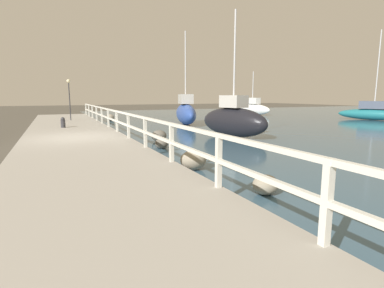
% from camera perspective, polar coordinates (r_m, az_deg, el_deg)
% --- Properties ---
extents(ground_plane, '(120.00, 120.00, 0.00)m').
position_cam_1_polar(ground_plane, '(13.73, -21.26, -0.13)').
color(ground_plane, '#4C473D').
extents(dock_walkway, '(4.22, 36.00, 0.32)m').
position_cam_1_polar(dock_walkway, '(13.70, -21.30, 0.53)').
color(dock_walkway, '#9E998E').
rests_on(dock_walkway, ground).
extents(railing, '(0.10, 32.50, 1.05)m').
position_cam_1_polar(railing, '(13.87, -13.19, 4.62)').
color(railing, silver).
rests_on(railing, dock_walkway).
extents(boulder_far_strip, '(0.54, 0.49, 0.41)m').
position_cam_1_polar(boulder_far_strip, '(11.92, -5.82, 0.12)').
color(boulder_far_strip, '#666056').
rests_on(boulder_far_strip, ground).
extents(boulder_upstream, '(0.69, 0.62, 0.52)m').
position_cam_1_polar(boulder_upstream, '(13.80, -6.29, 1.57)').
color(boulder_upstream, '#666056').
rests_on(boulder_upstream, ground).
extents(boulder_downstream, '(0.74, 0.67, 0.56)m').
position_cam_1_polar(boulder_downstream, '(8.44, 0.24, -3.06)').
color(boulder_downstream, gray).
rests_on(boulder_downstream, ground).
extents(boulder_mid_strip, '(0.72, 0.65, 0.54)m').
position_cam_1_polar(boulder_mid_strip, '(26.23, -15.38, 4.88)').
color(boulder_mid_strip, gray).
rests_on(boulder_mid_strip, ground).
extents(boulder_water_edge, '(0.57, 0.51, 0.42)m').
position_cam_1_polar(boulder_water_edge, '(6.54, 13.83, -7.54)').
color(boulder_water_edge, gray).
rests_on(boulder_water_edge, ground).
extents(mooring_bollard, '(0.24, 0.24, 0.58)m').
position_cam_1_polar(mooring_bollard, '(18.17, -23.36, 3.80)').
color(mooring_bollard, '#333338').
rests_on(mooring_bollard, dock_walkway).
extents(dock_lamp, '(0.26, 0.26, 2.92)m').
position_cam_1_polar(dock_lamp, '(23.49, -22.39, 9.47)').
color(dock_lamp, '#2D2D33').
rests_on(dock_lamp, dock_walkway).
extents(sailboat_white, '(1.09, 5.80, 4.74)m').
position_cam_1_polar(sailboat_white, '(34.44, 11.41, 6.71)').
color(sailboat_white, white).
rests_on(sailboat_white, water_surface).
extents(sailboat_teal, '(3.14, 5.91, 7.51)m').
position_cam_1_polar(sailboat_teal, '(30.40, 31.32, 5.12)').
color(sailboat_teal, '#1E707A').
rests_on(sailboat_teal, water_surface).
extents(sailboat_blue, '(2.67, 5.71, 6.61)m').
position_cam_1_polar(sailboat_blue, '(22.17, -1.23, 6.08)').
color(sailboat_blue, '#2D4C9E').
rests_on(sailboat_blue, water_surface).
extents(sailboat_black, '(2.21, 4.43, 6.18)m').
position_cam_1_polar(sailboat_black, '(15.40, 7.87, 4.50)').
color(sailboat_black, black).
rests_on(sailboat_black, water_surface).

